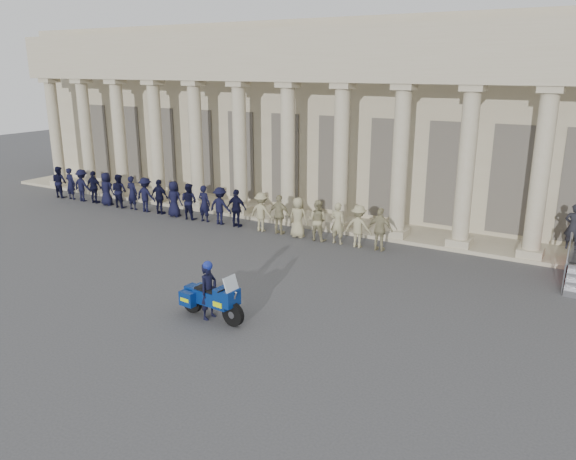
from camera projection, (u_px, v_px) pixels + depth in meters
The scene contains 5 objects.
ground at pixel (201, 283), 18.60m from camera, with size 90.00×90.00×0.00m, color #3D3D3F.
building at pixel (373, 114), 29.57m from camera, with size 40.00×12.50×9.00m.
officer_rank at pixel (192, 202), 26.16m from camera, with size 19.52×0.65×1.71m.
motorcycle at pixel (212, 298), 15.81m from camera, with size 2.26×0.95×1.45m.
rider at pixel (209, 290), 15.81m from camera, with size 0.44×0.63×1.72m.
Camera 1 is at (11.23, -13.55, 6.90)m, focal length 35.00 mm.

